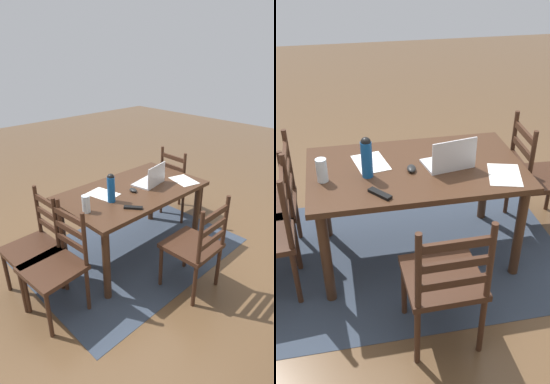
{
  "view_description": "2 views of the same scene",
  "coord_description": "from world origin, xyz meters",
  "views": [
    {
      "loc": [
        1.95,
        2.06,
        2.05
      ],
      "look_at": [
        -0.08,
        -0.02,
        0.69
      ],
      "focal_mm": 28.45,
      "sensor_mm": 36.0,
      "label": 1
    },
    {
      "loc": [
        0.52,
        2.5,
        2.17
      ],
      "look_at": [
        0.01,
        -0.02,
        0.54
      ],
      "focal_mm": 39.83,
      "sensor_mm": 36.0,
      "label": 2
    }
  ],
  "objects": [
    {
      "name": "chair_left_near",
      "position": [
        -1.03,
        -0.18,
        0.46
      ],
      "size": [
        0.46,
        0.46,
        0.95
      ],
      "color": "#3D2316",
      "rests_on": "ground"
    },
    {
      "name": "paper_stack_left",
      "position": [
        -0.55,
        0.23,
        0.76
      ],
      "size": [
        0.28,
        0.34,
        0.0
      ],
      "primitive_type": "cube",
      "rotation": [
        0.0,
        0.0,
        -0.27
      ],
      "color": "white",
      "rests_on": "dining_table"
    },
    {
      "name": "laptop",
      "position": [
        -0.23,
        0.05,
        0.82
      ],
      "size": [
        0.35,
        0.28,
        0.23
      ],
      "color": "silver",
      "rests_on": "dining_table"
    },
    {
      "name": "water_bottle",
      "position": [
        0.34,
        0.06,
        0.91
      ],
      "size": [
        0.07,
        0.07,
        0.28
      ],
      "color": "#145199",
      "rests_on": "dining_table"
    },
    {
      "name": "paper_stack_right",
      "position": [
        0.3,
        -0.12,
        0.76
      ],
      "size": [
        0.26,
        0.33,
        0.0
      ],
      "primitive_type": "cube",
      "rotation": [
        0.0,
        0.0,
        0.19
      ],
      "color": "white",
      "rests_on": "dining_table"
    },
    {
      "name": "area_rug",
      "position": [
        0.0,
        0.0,
        0.0
      ],
      "size": [
        2.24,
        1.59,
        0.01
      ],
      "primitive_type": "cube",
      "color": "#333D4C",
      "rests_on": "ground"
    },
    {
      "name": "chair_far_head",
      "position": [
        -0.0,
        0.81,
        0.46
      ],
      "size": [
        0.45,
        0.45,
        0.95
      ],
      "color": "#3D2316",
      "rests_on": "ground"
    },
    {
      "name": "drinking_glass",
      "position": [
        0.63,
        0.07,
        0.84
      ],
      "size": [
        0.07,
        0.07,
        0.16
      ],
      "primitive_type": "cylinder",
      "color": "silver",
      "rests_on": "dining_table"
    },
    {
      "name": "computer_mouse",
      "position": [
        0.04,
        0.05,
        0.78
      ],
      "size": [
        0.07,
        0.11,
        0.03
      ],
      "primitive_type": "ellipsoid",
      "rotation": [
        0.0,
        0.0,
        -0.12
      ],
      "color": "black",
      "rests_on": "dining_table"
    },
    {
      "name": "dining_table",
      "position": [
        0.0,
        0.0,
        0.66
      ],
      "size": [
        1.48,
        0.87,
        0.76
      ],
      "color": "#422819",
      "rests_on": "ground"
    },
    {
      "name": "ground_plane",
      "position": [
        0.0,
        0.0,
        0.0
      ],
      "size": [
        14.0,
        14.0,
        0.0
      ],
      "primitive_type": "plane",
      "color": "brown"
    },
    {
      "name": "tv_remote",
      "position": [
        0.29,
        0.31,
        0.77
      ],
      "size": [
        0.14,
        0.16,
        0.02
      ],
      "primitive_type": "cube",
      "rotation": [
        0.0,
        0.0,
        0.67
      ],
      "color": "black",
      "rests_on": "dining_table"
    }
  ]
}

